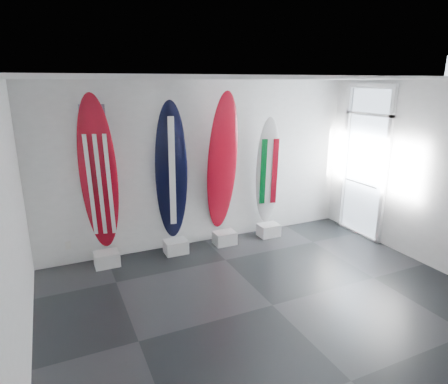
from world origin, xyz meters
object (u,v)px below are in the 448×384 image
surfboard_usa (99,175)px  surfboard_swiss (222,164)px  surfboard_italy (268,172)px  surfboard_navy (171,172)px

surfboard_usa → surfboard_swiss: 2.16m
surfboard_usa → surfboard_italy: size_ratio=1.23×
surfboard_usa → surfboard_swiss: size_ratio=0.99×
surfboard_usa → surfboard_navy: (1.20, 0.00, -0.07)m
surfboard_navy → surfboard_italy: (1.93, 0.00, -0.17)m
surfboard_swiss → surfboard_italy: surfboard_swiss is taller
surfboard_usa → surfboard_navy: size_ratio=1.06×
surfboard_swiss → surfboard_usa: bearing=178.4°
surfboard_navy → surfboard_italy: bearing=10.2°
surfboard_usa → surfboard_italy: bearing=16.4°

